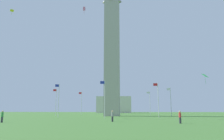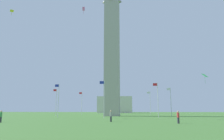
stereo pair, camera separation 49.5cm
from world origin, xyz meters
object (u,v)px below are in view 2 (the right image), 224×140
(flagpole_e, at_px, (104,97))
(person_gray_shirt, at_px, (111,116))
(obelisk_monument, at_px, (112,49))
(person_red_shirt, at_px, (178,117))
(flagpole_w, at_px, (116,103))
(flagpole_se, at_px, (158,98))
(flagpole_nw, at_px, (82,102))
(flagpole_s, at_px, (171,100))
(kite_pink_box, at_px, (84,9))
(distant_building, at_px, (115,105))
(flagpole_n, at_px, (56,101))
(kite_yellow_diamond, at_px, (12,11))
(person_green_shirt, at_px, (1,117))
(kite_green_diamond, at_px, (205,76))
(flagpole_sw, at_px, (150,102))
(flagpole_ne, at_px, (58,99))

(flagpole_e, distance_m, person_gray_shirt, 14.89)
(obelisk_monument, height_order, person_red_shirt, obelisk_monument)
(flagpole_w, bearing_deg, obelisk_monument, 90.19)
(flagpole_se, bearing_deg, flagpole_nw, -45.00)
(flagpole_s, distance_m, person_gray_shirt, 35.05)
(obelisk_monument, relative_size, flagpole_se, 5.00)
(kite_pink_box, height_order, distant_building, kite_pink_box)
(person_red_shirt, bearing_deg, flagpole_n, 55.00)
(kite_yellow_diamond, bearing_deg, flagpole_n, -108.93)
(flagpole_nw, bearing_deg, person_green_shirt, 89.74)
(flagpole_se, xyz_separation_m, person_red_shirt, (-0.18, 22.78, -3.76))
(kite_yellow_diamond, bearing_deg, flagpole_se, -171.56)
(obelisk_monument, distance_m, person_green_shirt, 42.75)
(person_gray_shirt, xyz_separation_m, distant_building, (8.22, -104.16, 4.18))
(kite_green_diamond, bearing_deg, flagpole_s, -69.55)
(obelisk_monument, distance_m, kite_green_diamond, 29.70)
(flagpole_se, relative_size, person_red_shirt, 4.97)
(obelisk_monument, xyz_separation_m, flagpole_s, (-17.54, 0.00, -16.43))
(flagpole_se, distance_m, kite_yellow_diamond, 42.60)
(flagpole_w, height_order, kite_pink_box, kite_pink_box)
(flagpole_se, distance_m, flagpole_sw, 24.89)
(person_red_shirt, height_order, distant_building, distant_building)
(kite_pink_box, bearing_deg, flagpole_w, -97.07)
(flagpole_nw, xyz_separation_m, person_gray_shirt, (-15.53, 44.12, -3.73))
(person_green_shirt, bearing_deg, flagpole_ne, 35.21)
(flagpole_ne, bearing_deg, flagpole_se, 180.00)
(obelisk_monument, xyz_separation_m, flagpole_e, (0.06, 17.60, -16.43))
(flagpole_ne, xyz_separation_m, flagpole_e, (-12.45, 5.15, 0.00))
(flagpole_ne, relative_size, flagpole_w, 1.00)
(kite_green_diamond, bearing_deg, flagpole_w, -54.50)
(flagpole_e, height_order, person_red_shirt, flagpole_e)
(flagpole_e, distance_m, person_green_shirt, 22.23)
(flagpole_se, distance_m, flagpole_w, 32.52)
(flagpole_e, height_order, kite_green_diamond, kite_green_diamond)
(flagpole_sw, bearing_deg, kite_pink_box, 62.09)
(flagpole_nw, height_order, person_red_shirt, flagpole_nw)
(obelisk_monument, xyz_separation_m, flagpole_sw, (-12.39, -12.45, -16.43))
(flagpole_w, xyz_separation_m, kite_pink_box, (4.64, 37.41, 20.55))
(flagpole_w, relative_size, person_green_shirt, 4.87)
(flagpole_w, xyz_separation_m, flagpole_nw, (12.45, 5.15, 0.00))
(person_red_shirt, bearing_deg, flagpole_sw, 14.59)
(flagpole_se, relative_size, flagpole_s, 1.00)
(obelisk_monument, height_order, flagpole_s, obelisk_monument)
(flagpole_se, relative_size, distant_building, 0.39)
(flagpole_sw, xyz_separation_m, person_gray_shirt, (9.36, 44.12, -3.73))
(person_red_shirt, relative_size, kite_yellow_diamond, 1.29)
(flagpole_e, bearing_deg, flagpole_nw, -67.50)
(kite_yellow_diamond, bearing_deg, person_gray_shirt, 152.63)
(flagpole_ne, relative_size, flagpole_e, 1.00)
(flagpole_ne, bearing_deg, flagpole_e, 157.50)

